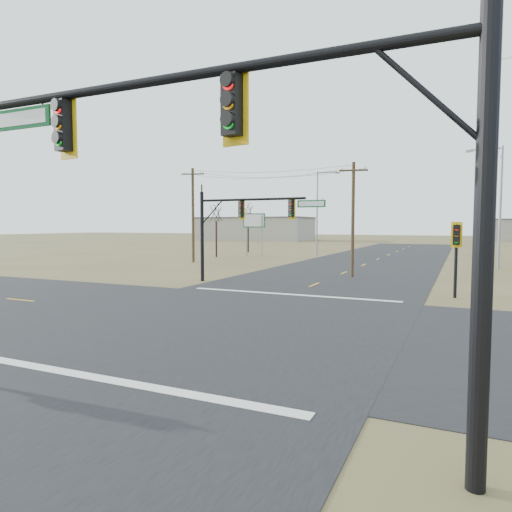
{
  "coord_description": "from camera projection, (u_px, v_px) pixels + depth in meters",
  "views": [
    {
      "loc": [
        8.66,
        -16.11,
        3.89
      ],
      "look_at": [
        0.88,
        1.0,
        2.6
      ],
      "focal_mm": 32.0,
      "sensor_mm": 36.0,
      "label": 1
    }
  ],
  "objects": [
    {
      "name": "utility_pole_far",
      "position": [
        193.0,
        214.0,
        46.86
      ],
      "size": [
        2.28,
        0.84,
        9.66
      ],
      "rotation": [
        0.0,
        0.0,
        0.31
      ],
      "color": "#4E3821",
      "rests_on": "ground"
    },
    {
      "name": "road_ns",
      "position": [
        226.0,
        321.0,
        18.47
      ],
      "size": [
        14.0,
        160.0,
        0.02
      ],
      "primitive_type": "cube",
      "color": "black",
      "rests_on": "ground"
    },
    {
      "name": "highway_sign",
      "position": [
        254.0,
        225.0,
        56.73
      ],
      "size": [
        2.79,
        0.59,
        5.3
      ],
      "rotation": [
        0.0,
        0.0,
        0.18
      ],
      "color": "gray",
      "rests_on": "ground"
    },
    {
      "name": "utility_pole_near",
      "position": [
        353.0,
        217.0,
        33.56
      ],
      "size": [
        2.04,
        0.61,
        8.46
      ],
      "rotation": [
        0.0,
        0.0,
        0.24
      ],
      "color": "#4E3821",
      "rests_on": "ground"
    },
    {
      "name": "stop_bar_near",
      "position": [
        87.0,
        376.0,
        11.66
      ],
      "size": [
        12.0,
        0.4,
        0.01
      ],
      "primitive_type": "cube",
      "color": "silver",
      "rests_on": "road_ns"
    },
    {
      "name": "stop_bar_far",
      "position": [
        290.0,
        294.0,
        25.28
      ],
      "size": [
        12.0,
        0.4,
        0.01
      ],
      "primitive_type": "cube",
      "color": "silver",
      "rests_on": "road_ns"
    },
    {
      "name": "bare_tree_b",
      "position": [
        248.0,
        210.0,
        63.69
      ],
      "size": [
        3.59,
        3.59,
        7.41
      ],
      "rotation": [
        0.0,
        0.0,
        -0.28
      ],
      "color": "black",
      "rests_on": "ground"
    },
    {
      "name": "streetlight_c",
      "position": [
        319.0,
        209.0,
        56.16
      ],
      "size": [
        2.92,
        0.39,
        10.45
      ],
      "rotation": [
        0.0,
        0.0,
        0.24
      ],
      "color": "gray",
      "rests_on": "ground"
    },
    {
      "name": "bare_tree_a",
      "position": [
        216.0,
        212.0,
        54.47
      ],
      "size": [
        3.46,
        3.46,
        6.83
      ],
      "rotation": [
        0.0,
        0.0,
        -0.29
      ],
      "color": "black",
      "rests_on": "ground"
    },
    {
      "name": "road_ew",
      "position": [
        226.0,
        321.0,
        18.47
      ],
      "size": [
        160.0,
        14.0,
        0.02
      ],
      "primitive_type": "cube",
      "color": "black",
      "rests_on": "ground"
    },
    {
      "name": "warehouse_left",
      "position": [
        255.0,
        229.0,
        116.53
      ],
      "size": [
        28.0,
        14.0,
        5.5
      ],
      "primitive_type": "cube",
      "color": "gray",
      "rests_on": "ground"
    },
    {
      "name": "pedestal_signal_ne",
      "position": [
        456.0,
        242.0,
        23.94
      ],
      "size": [
        0.59,
        0.5,
        4.06
      ],
      "rotation": [
        0.0,
        0.0,
        -0.07
      ],
      "color": "black",
      "rests_on": "ground"
    },
    {
      "name": "mast_arm_near",
      "position": [
        249.0,
        147.0,
        7.87
      ],
      "size": [
        10.42,
        0.49,
        7.19
      ],
      "rotation": [
        0.0,
        0.0,
        -0.17
      ],
      "color": "black",
      "rests_on": "ground"
    },
    {
      "name": "streetlight_a",
      "position": [
        498.0,
        200.0,
        39.77
      ],
      "size": [
        2.99,
        0.38,
        10.71
      ],
      "rotation": [
        0.0,
        0.0,
        -0.19
      ],
      "color": "gray",
      "rests_on": "ground"
    },
    {
      "name": "ground",
      "position": [
        226.0,
        321.0,
        18.47
      ],
      "size": [
        320.0,
        320.0,
        0.0
      ],
      "primitive_type": "plane",
      "color": "brown",
      "rests_on": "ground"
    },
    {
      "name": "mast_arm_far",
      "position": [
        245.0,
        216.0,
        29.84
      ],
      "size": [
        8.82,
        0.59,
        6.13
      ],
      "rotation": [
        0.0,
        0.0,
        -0.42
      ],
      "color": "black",
      "rests_on": "ground"
    }
  ]
}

